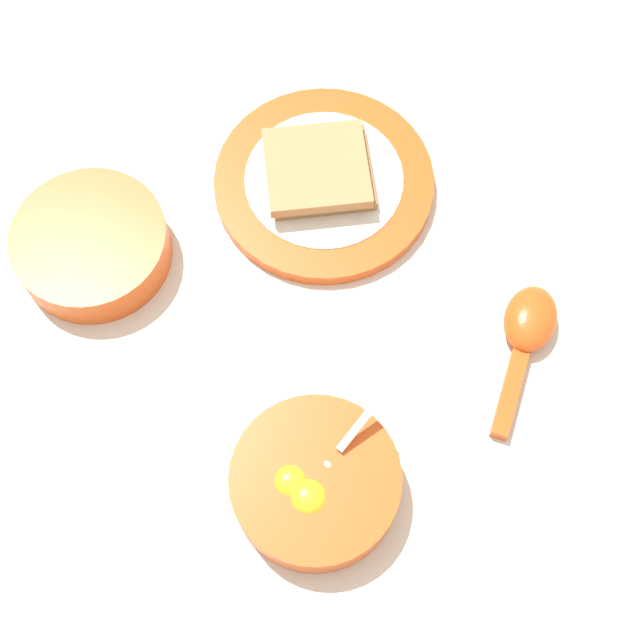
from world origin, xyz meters
name	(u,v)px	position (x,y,z in m)	size (l,w,h in m)	color
ground_plane	(323,297)	(0.00, 0.00, 0.00)	(3.00, 3.00, 0.00)	silver
egg_bowl	(315,483)	(-0.13, 0.14, 0.02)	(0.15, 0.16, 0.07)	#DB5119
toast_plate	(324,183)	(0.09, -0.09, 0.01)	(0.23, 0.23, 0.02)	#DB5119
toast_sandwich	(319,170)	(0.09, -0.09, 0.03)	(0.14, 0.15, 0.03)	#9E7042
soup_spoon	(527,330)	(-0.17, -0.10, 0.01)	(0.09, 0.15, 0.03)	#DB5119
congee_bowl	(92,244)	(0.20, 0.12, 0.02)	(0.15, 0.15, 0.04)	#DB5119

